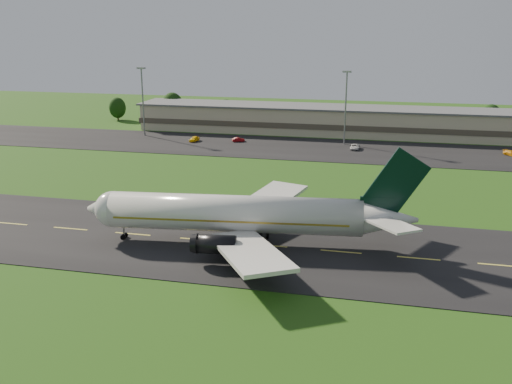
% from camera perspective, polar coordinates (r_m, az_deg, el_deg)
% --- Properties ---
extents(ground, '(360.00, 360.00, 0.00)m').
position_cam_1_polar(ground, '(86.44, 1.18, -5.43)').
color(ground, '#224D13').
rests_on(ground, ground).
extents(taxiway, '(220.00, 30.00, 0.10)m').
position_cam_1_polar(taxiway, '(86.42, 1.18, -5.40)').
color(taxiway, black).
rests_on(taxiway, ground).
extents(apron, '(260.00, 30.00, 0.10)m').
position_cam_1_polar(apron, '(154.84, 6.70, 4.26)').
color(apron, black).
rests_on(apron, ground).
extents(airliner, '(51.21, 41.90, 15.57)m').
position_cam_1_polar(airliner, '(85.84, -1.57, -2.27)').
color(airliner, silver).
rests_on(airliner, ground).
extents(terminal, '(145.00, 16.00, 8.40)m').
position_cam_1_polar(terminal, '(177.32, 9.72, 6.96)').
color(terminal, tan).
rests_on(terminal, ground).
extents(light_mast_west, '(2.40, 1.20, 20.35)m').
position_cam_1_polar(light_mast_west, '(175.01, -11.29, 9.65)').
color(light_mast_west, gray).
rests_on(light_mast_west, ground).
extents(light_mast_centre, '(2.40, 1.20, 20.35)m').
position_cam_1_polar(light_mast_centre, '(160.19, 8.98, 9.18)').
color(light_mast_centre, gray).
rests_on(light_mast_centre, ground).
extents(tree_line, '(196.23, 9.72, 10.99)m').
position_cam_1_polar(tree_line, '(187.66, 18.37, 7.21)').
color(tree_line, black).
rests_on(tree_line, ground).
extents(service_vehicle_a, '(2.28, 4.49, 1.47)m').
position_cam_1_polar(service_vehicle_a, '(165.11, -6.19, 5.31)').
color(service_vehicle_a, yellow).
rests_on(service_vehicle_a, apron).
extents(service_vehicle_b, '(3.80, 2.67, 1.19)m').
position_cam_1_polar(service_vehicle_b, '(163.90, -1.78, 5.26)').
color(service_vehicle_b, maroon).
rests_on(service_vehicle_b, apron).
extents(service_vehicle_c, '(2.36, 4.97, 1.37)m').
position_cam_1_polar(service_vehicle_c, '(155.69, 9.86, 4.48)').
color(service_vehicle_c, silver).
rests_on(service_vehicle_c, apron).
extents(service_vehicle_d, '(4.13, 4.53, 1.27)m').
position_cam_1_polar(service_vehicle_d, '(159.68, 24.17, 3.56)').
color(service_vehicle_d, orange).
rests_on(service_vehicle_d, apron).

